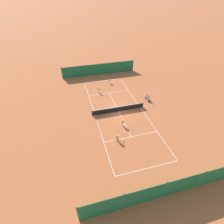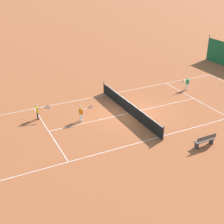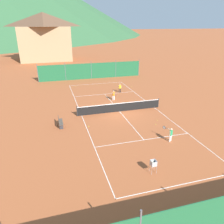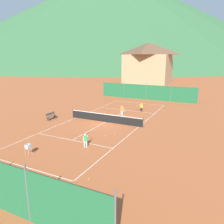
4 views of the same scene
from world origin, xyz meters
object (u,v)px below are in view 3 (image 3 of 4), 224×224
(alpine_chalet, at_px, (45,36))
(tennis_ball_alley_left, at_px, (157,120))
(player_far_baseline, at_px, (170,133))
(tennis_ball_by_net_right, at_px, (76,87))
(tennis_ball_near_corner, at_px, (132,87))
(player_near_service, at_px, (120,87))
(tennis_net, at_px, (120,107))
(ball_hopper, at_px, (153,164))
(courtside_bench, at_px, (60,122))
(player_near_baseline, at_px, (114,95))
(tennis_ball_by_net_left, at_px, (93,103))
(tennis_ball_alley_right, at_px, (89,126))
(tennis_ball_mid_court, at_px, (156,125))

(alpine_chalet, bearing_deg, tennis_ball_alley_left, -76.88)
(player_far_baseline, bearing_deg, tennis_ball_alley_left, 77.52)
(tennis_ball_by_net_right, height_order, tennis_ball_near_corner, same)
(player_near_service, xyz_separation_m, tennis_ball_by_net_right, (-5.44, 4.52, -0.67))
(tennis_net, xyz_separation_m, alpine_chalet, (-6.98, 38.65, 5.32))
(tennis_net, relative_size, ball_hopper, 10.31)
(tennis_net, bearing_deg, courtside_bench, -162.90)
(player_near_baseline, height_order, player_far_baseline, player_near_baseline)
(ball_hopper, bearing_deg, courtside_bench, 121.53)
(tennis_ball_alley_left, bearing_deg, tennis_ball_by_net_left, 127.62)
(player_far_baseline, bearing_deg, alpine_chalet, 101.01)
(alpine_chalet, bearing_deg, player_near_service, -74.13)
(tennis_ball_by_net_right, bearing_deg, alpine_chalet, 97.60)
(player_far_baseline, height_order, ball_hopper, player_far_baseline)
(tennis_ball_near_corner, xyz_separation_m, ball_hopper, (-5.88, -19.10, 0.62))
(player_near_baseline, xyz_separation_m, tennis_ball_by_net_left, (-2.67, -0.52, -0.68))
(player_near_service, relative_size, tennis_ball_alley_right, 18.33)
(player_near_baseline, height_order, courtside_bench, player_near_baseline)
(tennis_net, xyz_separation_m, tennis_ball_by_net_right, (-3.30, 11.06, -0.47))
(tennis_net, xyz_separation_m, player_far_baseline, (1.92, -7.13, 0.18))
(player_near_baseline, relative_size, ball_hopper, 1.36)
(player_near_baseline, distance_m, player_far_baseline, 10.98)
(player_near_baseline, bearing_deg, tennis_ball_alley_right, -123.58)
(player_far_baseline, bearing_deg, player_near_service, 89.07)
(tennis_ball_mid_court, distance_m, courtside_bench, 8.84)
(ball_hopper, bearing_deg, tennis_ball_alley_right, 109.60)
(tennis_ball_near_corner, relative_size, alpine_chalet, 0.01)
(tennis_net, xyz_separation_m, courtside_bench, (-6.34, -1.95, -0.05))
(tennis_ball_alley_left, bearing_deg, ball_hopper, -118.86)
(player_far_baseline, bearing_deg, tennis_ball_by_net_right, 106.01)
(player_near_service, height_order, tennis_ball_by_net_left, player_near_service)
(player_near_baseline, relative_size, tennis_ball_mid_court, 18.40)
(tennis_net, relative_size, player_near_baseline, 7.56)
(player_far_baseline, distance_m, tennis_ball_by_net_left, 11.18)
(ball_hopper, bearing_deg, player_far_baseline, 46.69)
(tennis_ball_by_net_right, xyz_separation_m, tennis_ball_by_net_left, (1.08, -7.83, 0.00))
(player_far_baseline, bearing_deg, tennis_net, 105.06)
(player_far_baseline, height_order, tennis_ball_alley_left, player_far_baseline)
(tennis_ball_mid_court, xyz_separation_m, tennis_ball_near_corner, (2.50, 12.82, 0.00))
(tennis_ball_alley_left, xyz_separation_m, alpine_chalet, (-9.76, 41.90, 5.79))
(tennis_ball_by_net_right, relative_size, tennis_ball_mid_court, 1.00)
(tennis_ball_by_net_right, distance_m, ball_hopper, 21.58)
(tennis_ball_by_net_left, distance_m, ball_hopper, 13.69)
(player_near_baseline, distance_m, courtside_bench, 8.87)
(tennis_ball_by_net_left, bearing_deg, tennis_ball_by_net_right, 97.87)
(player_near_baseline, bearing_deg, tennis_ball_near_corner, 49.17)
(tennis_net, bearing_deg, alpine_chalet, 100.24)
(player_near_baseline, height_order, tennis_ball_by_net_right, player_near_baseline)
(tennis_ball_alley_right, height_order, tennis_ball_by_net_left, same)
(player_near_service, height_order, tennis_ball_near_corner, player_near_service)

